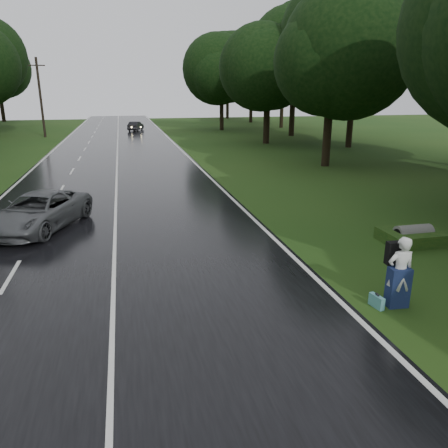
# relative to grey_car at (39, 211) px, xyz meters

# --- Properties ---
(ground) EXTENTS (160.00, 160.00, 0.00)m
(ground) POSITION_rel_grey_car_xyz_m (2.91, -6.78, -0.75)
(ground) COLOR #234013
(ground) RESTS_ON ground
(road) EXTENTS (12.00, 140.00, 0.04)m
(road) POSITION_rel_grey_car_xyz_m (2.91, 13.22, -0.73)
(road) COLOR black
(road) RESTS_ON ground
(lane_center) EXTENTS (0.12, 140.00, 0.01)m
(lane_center) POSITION_rel_grey_car_xyz_m (2.91, 13.22, -0.71)
(lane_center) COLOR silver
(lane_center) RESTS_ON road
(grey_car) EXTENTS (4.16, 5.66, 1.43)m
(grey_car) POSITION_rel_grey_car_xyz_m (0.00, 0.00, 0.00)
(grey_car) COLOR #505356
(grey_car) RESTS_ON road
(far_car) EXTENTS (2.40, 3.96, 1.23)m
(far_car) POSITION_rel_grey_car_xyz_m (5.35, 44.64, -0.10)
(far_car) COLOR black
(far_car) RESTS_ON road
(hitchhiker) EXTENTS (0.72, 0.66, 1.89)m
(hitchhiker) POSITION_rel_grey_car_xyz_m (10.04, -8.93, 0.12)
(hitchhiker) COLOR silver
(hitchhiker) RESTS_ON ground
(suitcase) EXTENTS (0.21, 0.48, 0.33)m
(suitcase) POSITION_rel_grey_car_xyz_m (9.50, -8.91, -0.59)
(suitcase) COLOR teal
(suitcase) RESTS_ON ground
(culvert) EXTENTS (1.33, 0.67, 0.67)m
(culvert) POSITION_rel_grey_car_xyz_m (13.55, -4.76, -0.75)
(culvert) COLOR slate
(culvert) RESTS_ON ground
(utility_pole_far) EXTENTS (1.80, 0.28, 9.03)m
(utility_pole_far) POSITION_rel_grey_car_xyz_m (-5.59, 38.36, -0.75)
(utility_pole_far) COLOR black
(utility_pole_far) RESTS_ON ground
(tree_right_d) EXTENTS (8.56, 8.56, 13.37)m
(tree_right_d) POSITION_rel_grey_car_xyz_m (17.97, 11.56, -0.75)
(tree_right_d) COLOR black
(tree_right_d) RESTS_ON ground
(tree_right_e) EXTENTS (8.32, 8.32, 13.00)m
(tree_right_e) POSITION_rel_grey_car_xyz_m (18.25, 26.21, -0.75)
(tree_right_e) COLOR black
(tree_right_e) RESTS_ON ground
(tree_right_f) EXTENTS (8.75, 8.75, 13.67)m
(tree_right_f) POSITION_rel_grey_car_xyz_m (17.31, 43.28, -0.75)
(tree_right_f) COLOR black
(tree_right_f) RESTS_ON ground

